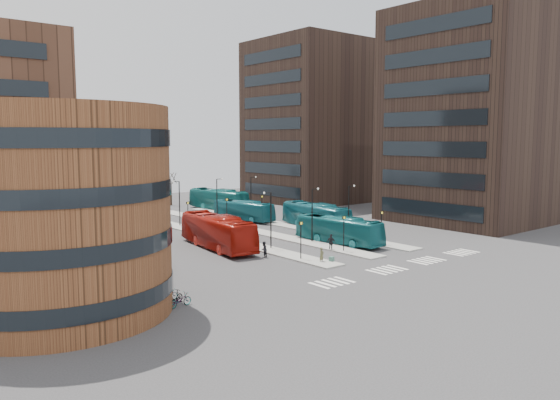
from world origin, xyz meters
TOP-DOWN VIEW (x-y plane):
  - ground at (0.00, 0.00)m, footprint 160.00×160.00m
  - island_left at (-4.00, 30.00)m, footprint 2.50×45.00m
  - island_mid at (2.00, 30.00)m, footprint 2.50×45.00m
  - island_right at (8.00, 30.00)m, footprint 2.50×45.00m
  - suitcase at (-2.85, 9.27)m, footprint 0.51×0.44m
  - red_bus at (-7.59, 22.07)m, footprint 4.73×13.45m
  - teal_bus_a at (4.52, 15.62)m, footprint 3.52×11.39m
  - teal_bus_b at (6.43, 36.84)m, footprint 3.93×10.86m
  - teal_bus_c at (9.73, 25.02)m, footprint 4.26×12.38m
  - teal_bus_d at (10.04, 49.16)m, footprint 4.16×12.95m
  - traveller at (-3.68, 9.79)m, footprint 0.59×0.42m
  - commuter_a at (-6.53, 15.18)m, footprint 0.97×0.87m
  - commuter_b at (1.01, 13.26)m, footprint 0.68×1.12m
  - commuter_c at (4.14, 14.06)m, footprint 1.25×1.35m
  - bicycle_near at (-21.00, 6.11)m, footprint 1.95×0.90m
  - bicycle_mid at (-21.00, 6.96)m, footprint 1.79×0.99m
  - bicycle_far at (-21.00, 7.87)m, footprint 1.76×0.87m
  - crosswalk_stripes at (1.75, 4.00)m, footprint 22.35×2.40m
  - round_building at (-28.00, 10.00)m, footprint 15.16×15.16m
  - tower_near at (31.98, 16.00)m, footprint 20.12×20.00m
  - tower_far at (31.98, 50.00)m, footprint 20.12×20.00m
  - sign_poles at (1.60, 23.00)m, footprint 12.45×22.12m
  - lamp_posts at (2.64, 28.00)m, footprint 14.04×20.24m
  - bare_trees at (2.67, 62.67)m, footprint 10.97×8.14m

SIDE VIEW (x-z plane):
  - ground at x=0.00m, z-range 0.00..0.00m
  - crosswalk_stripes at x=1.75m, z-range 0.00..0.01m
  - island_left at x=-4.00m, z-range 0.00..0.15m
  - island_mid at x=2.00m, z-range 0.00..0.15m
  - island_right at x=8.00m, z-range 0.00..0.15m
  - suitcase at x=-2.85m, z-range 0.00..0.57m
  - bicycle_far at x=-21.00m, z-range 0.00..0.89m
  - bicycle_near at x=-21.00m, z-range 0.00..0.99m
  - bicycle_mid at x=-21.00m, z-range 0.00..1.03m
  - traveller at x=-3.68m, z-range 0.00..1.50m
  - commuter_a at x=-6.53m, z-range 0.00..1.63m
  - commuter_b at x=1.01m, z-range 0.00..1.79m
  - commuter_c at x=4.14m, z-range 0.00..1.83m
  - teal_bus_b at x=6.43m, z-range 0.00..2.96m
  - teal_bus_a at x=4.52m, z-range 0.00..3.12m
  - teal_bus_c at x=9.73m, z-range 0.00..3.38m
  - teal_bus_d at x=10.04m, z-range 0.00..3.55m
  - red_bus at x=-7.59m, z-range 0.00..3.67m
  - sign_poles at x=1.60m, z-range 0.58..4.23m
  - bare_trees at x=2.67m, z-range -0.22..5.67m
  - lamp_posts at x=2.64m, z-range 0.52..6.64m
  - round_building at x=-28.00m, z-range -0.01..13.99m
  - tower_near at x=31.98m, z-range 0.00..30.00m
  - tower_far at x=31.98m, z-range 0.00..30.00m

